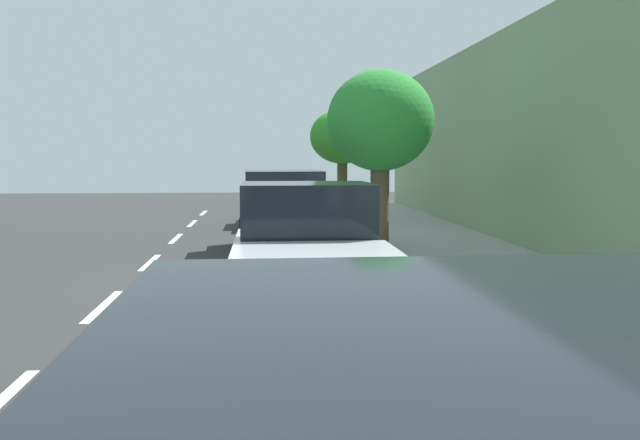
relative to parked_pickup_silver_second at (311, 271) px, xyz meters
name	(u,v)px	position (x,y,z in m)	size (l,w,h in m)	color
ground	(266,286)	(-0.56, 3.62, -0.90)	(61.62, 61.62, 0.00)	#2D2D2D
sidewalk	(480,279)	(3.35, 3.62, -0.84)	(4.49, 38.51, 0.13)	#989898
curb_edge	(354,281)	(1.03, 3.62, -0.84)	(0.16, 38.51, 0.13)	gray
lane_stripe_centre	(103,306)	(-3.06, 2.26, -0.90)	(0.14, 35.80, 0.01)	white
lane_stripe_bike_edge	(272,286)	(-0.44, 3.62, -0.90)	(0.12, 38.51, 0.01)	white
building_facade	(617,130)	(5.85, 3.62, 1.89)	(0.50, 38.51, 5.58)	gray
parked_pickup_silver_second	(311,271)	(0.00, 0.00, 0.00)	(2.03, 5.30, 1.95)	#B7BABF
parked_suv_grey_mid	(282,212)	(-0.17, 7.26, 0.13)	(2.10, 4.77, 1.99)	slate
parked_sedan_red_far	(279,203)	(-0.08, 14.17, -0.15)	(1.84, 4.40, 1.52)	maroon
bicycle_at_curb	(328,265)	(0.56, 3.62, -0.54)	(1.19, 1.31, 0.74)	black
cyclist_with_backpack	(343,229)	(0.78, 3.19, 0.16)	(0.54, 0.55, 1.73)	#C6B284
street_tree_mid_block	(380,123)	(2.14, 7.30, 2.18)	(2.49, 2.49, 4.18)	brown
street_tree_far_end	(342,138)	(2.14, 14.83, 2.04)	(2.25, 2.25, 3.81)	#4D4423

